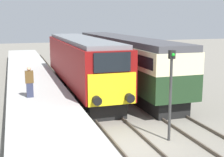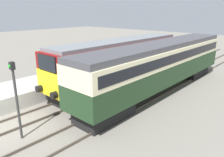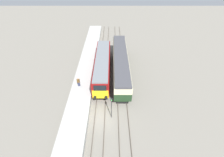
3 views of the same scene
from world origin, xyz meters
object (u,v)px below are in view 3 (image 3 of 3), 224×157
locomotive (103,66)px  signal_post (112,107)px  passenger_carriage (121,62)px  person_on_platform (79,82)px

locomotive → signal_post: bearing=-80.2°
passenger_carriage → signal_post: size_ratio=4.32×
person_on_platform → signal_post: signal_post is taller
signal_post → person_on_platform: bearing=134.5°
passenger_carriage → person_on_platform: (-7.21, -5.08, -0.51)m
locomotive → passenger_carriage: locomotive is taller
passenger_carriage → person_on_platform: bearing=-144.8°
locomotive → person_on_platform: 5.70m
locomotive → passenger_carriage: bearing=14.0°
locomotive → signal_post: (1.70, -9.84, 0.15)m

